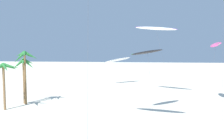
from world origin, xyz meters
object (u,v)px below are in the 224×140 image
(flying_kite_4, at_px, (156,28))
(palm_tree_1, at_px, (25,60))
(flying_kite_3, at_px, (148,52))
(palm_tree_0, at_px, (4,71))
(flying_kite_5, at_px, (117,60))
(palm_tree_2, at_px, (24,67))
(flying_kite_2, at_px, (216,45))

(flying_kite_4, bearing_deg, palm_tree_1, -155.31)
(palm_tree_1, distance_m, flying_kite_3, 19.70)
(palm_tree_0, distance_m, flying_kite_3, 21.23)
(palm_tree_0, distance_m, flying_kite_5, 31.01)
(palm_tree_2, bearing_deg, flying_kite_4, 23.12)
(flying_kite_4, bearing_deg, flying_kite_5, 120.92)
(palm_tree_0, height_order, palm_tree_1, palm_tree_1)
(palm_tree_1, xyz_separation_m, flying_kite_5, (12.92, 23.69, -1.25))
(palm_tree_1, xyz_separation_m, palm_tree_2, (-0.46, 0.50, -1.29))
(palm_tree_0, xyz_separation_m, flying_kite_2, (32.18, 7.68, 3.88))
(flying_kite_4, relative_size, flying_kite_5, 1.18)
(palm_tree_1, bearing_deg, flying_kite_3, -8.55)
(flying_kite_5, bearing_deg, palm_tree_0, -117.90)
(palm_tree_2, xyz_separation_m, flying_kite_3, (19.90, -3.42, 2.63))
(palm_tree_1, height_order, flying_kite_4, flying_kite_4)
(palm_tree_0, relative_size, flying_kite_5, 0.61)
(palm_tree_1, height_order, flying_kite_5, palm_tree_1)
(flying_kite_2, bearing_deg, palm_tree_2, -173.63)
(palm_tree_0, distance_m, palm_tree_1, 4.30)
(flying_kite_4, distance_m, flying_kite_5, 17.56)
(palm_tree_2, height_order, flying_kite_5, palm_tree_2)
(palm_tree_0, bearing_deg, flying_kite_3, 2.16)
(palm_tree_0, relative_size, flying_kite_2, 0.69)
(palm_tree_0, relative_size, flying_kite_3, 0.76)
(palm_tree_0, height_order, flying_kite_5, palm_tree_0)
(palm_tree_2, bearing_deg, flying_kite_3, -9.76)
(flying_kite_2, relative_size, flying_kite_5, 0.89)
(palm_tree_2, xyz_separation_m, flying_kite_2, (31.04, 3.47, 3.69))
(palm_tree_2, bearing_deg, flying_kite_5, 60.02)
(palm_tree_0, bearing_deg, flying_kite_4, 30.56)
(palm_tree_1, bearing_deg, palm_tree_0, -113.17)
(palm_tree_2, relative_size, flying_kite_5, 0.66)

